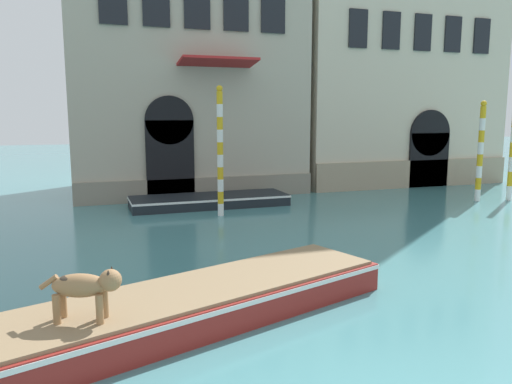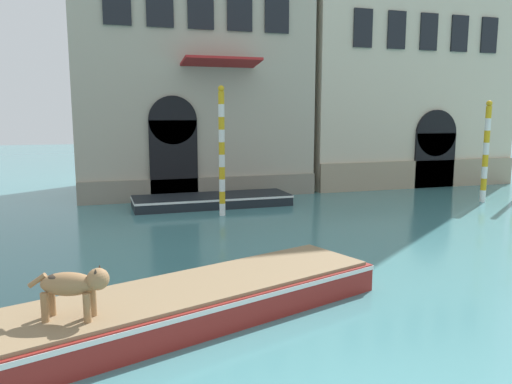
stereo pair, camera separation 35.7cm
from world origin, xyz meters
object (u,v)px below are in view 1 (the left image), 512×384
(boat_foreground, at_px, (183,306))
(mooring_pole_2, at_px, (480,151))
(mooring_pole_0, at_px, (220,151))
(dog_on_deck, at_px, (86,286))
(boat_moored_near_palazzo, at_px, (210,200))

(boat_foreground, xyz_separation_m, mooring_pole_2, (13.77, 8.21, 1.74))
(mooring_pole_2, bearing_deg, boat_foreground, -149.18)
(boat_foreground, height_order, mooring_pole_0, mooring_pole_0)
(dog_on_deck, distance_m, boat_moored_near_palazzo, 12.31)
(mooring_pole_0, bearing_deg, mooring_pole_2, -2.72)
(boat_moored_near_palazzo, xyz_separation_m, mooring_pole_0, (-0.05, -1.89, 2.05))
(dog_on_deck, xyz_separation_m, mooring_pole_0, (4.50, 9.51, 1.16))
(mooring_pole_2, bearing_deg, boat_moored_near_palazzo, 167.39)
(boat_moored_near_palazzo, distance_m, mooring_pole_2, 11.16)
(boat_foreground, distance_m, mooring_pole_0, 9.42)
(mooring_pole_0, distance_m, mooring_pole_2, 10.81)
(boat_foreground, xyz_separation_m, dog_on_deck, (-1.53, -0.79, 0.80))
(mooring_pole_0, relative_size, mooring_pole_2, 1.11)
(boat_foreground, distance_m, boat_moored_near_palazzo, 11.04)
(boat_foreground, relative_size, mooring_pole_2, 2.01)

